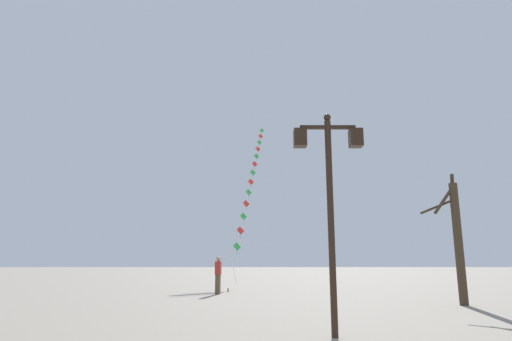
% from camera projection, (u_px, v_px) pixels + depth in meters
% --- Properties ---
extents(ground_plane, '(160.00, 160.00, 0.00)m').
position_uv_depth(ground_plane, '(243.00, 291.00, 21.94)').
color(ground_plane, gray).
extents(twin_lantern_lamp_post, '(1.52, 0.28, 4.74)m').
position_uv_depth(twin_lantern_lamp_post, '(329.00, 177.00, 9.31)').
color(twin_lantern_lamp_post, black).
rests_on(twin_lantern_lamp_post, ground_plane).
extents(kite_train, '(2.23, 19.59, 14.62)m').
position_uv_depth(kite_train, '(251.00, 177.00, 33.04)').
color(kite_train, brown).
rests_on(kite_train, ground_plane).
extents(kite_flyer, '(0.28, 0.62, 1.71)m').
position_uv_depth(kite_flyer, '(217.00, 274.00, 19.89)').
color(kite_flyer, brown).
rests_on(kite_flyer, ground_plane).
extents(bare_tree, '(1.61, 1.15, 4.66)m').
position_uv_depth(bare_tree, '(456.00, 237.00, 15.31)').
color(bare_tree, '#423323').
rests_on(bare_tree, ground_plane).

